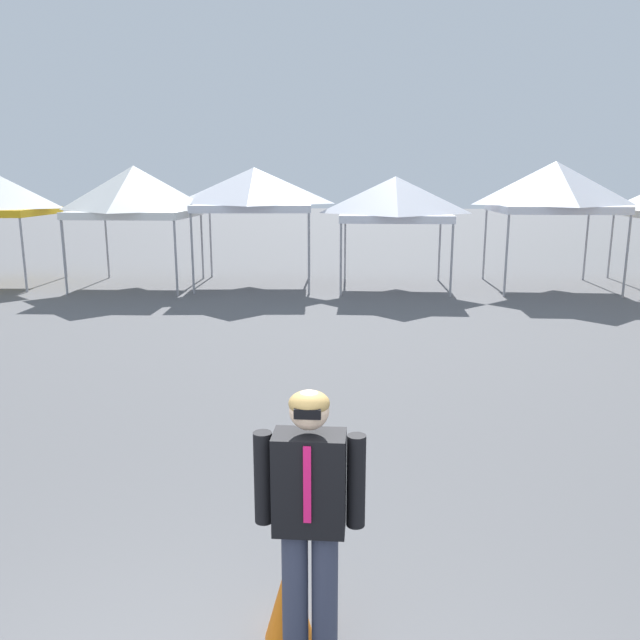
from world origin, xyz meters
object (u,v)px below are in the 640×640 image
(person_foreground, at_px, (310,512))
(canopy_tent_left_of_center, at_px, (395,199))
(canopy_tent_behind_left, at_px, (254,189))
(canopy_tent_far_left, at_px, (554,187))
(canopy_tent_center, at_px, (135,192))
(traffic_cone_lot_center, at_px, (289,597))

(person_foreground, bearing_deg, canopy_tent_left_of_center, 85.01)
(canopy_tent_behind_left, bearing_deg, canopy_tent_far_left, -0.07)
(canopy_tent_left_of_center, height_order, person_foreground, canopy_tent_left_of_center)
(canopy_tent_behind_left, bearing_deg, canopy_tent_center, -172.34)
(canopy_tent_behind_left, xyz_separation_m, canopy_tent_far_left, (8.30, -0.01, 0.07))
(person_foreground, bearing_deg, canopy_tent_behind_left, 100.55)
(canopy_tent_behind_left, relative_size, person_foreground, 1.95)
(canopy_tent_behind_left, xyz_separation_m, traffic_cone_lot_center, (2.55, -14.32, -2.43))
(canopy_tent_far_left, bearing_deg, canopy_tent_behind_left, 179.93)
(person_foreground, xyz_separation_m, traffic_cone_lot_center, (-0.15, 0.22, -0.74))
(canopy_tent_center, xyz_separation_m, person_foreground, (6.01, -14.09, -1.63))
(canopy_tent_center, xyz_separation_m, canopy_tent_left_of_center, (7.25, 0.18, -0.18))
(canopy_tent_left_of_center, xyz_separation_m, person_foreground, (-1.25, -14.27, -1.45))
(canopy_tent_left_of_center, distance_m, traffic_cone_lot_center, 14.29)
(canopy_tent_behind_left, bearing_deg, canopy_tent_left_of_center, -3.87)
(canopy_tent_far_left, distance_m, traffic_cone_lot_center, 15.62)
(canopy_tent_left_of_center, bearing_deg, canopy_tent_center, -178.61)
(canopy_tent_far_left, distance_m, person_foreground, 15.67)
(canopy_tent_center, relative_size, canopy_tent_far_left, 0.97)
(canopy_tent_center, distance_m, canopy_tent_left_of_center, 7.26)
(canopy_tent_center, distance_m, traffic_cone_lot_center, 15.24)
(canopy_tent_left_of_center, relative_size, canopy_tent_far_left, 0.88)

